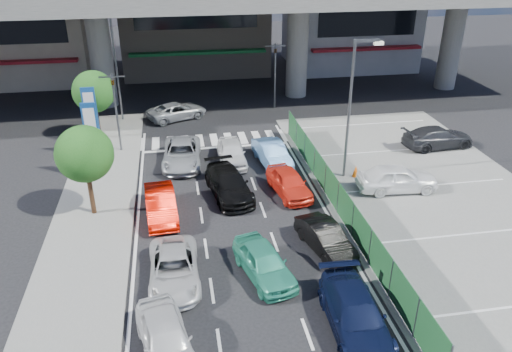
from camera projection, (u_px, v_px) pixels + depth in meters
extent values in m
plane|color=black|center=(241.00, 245.00, 23.12)|extent=(120.00, 120.00, 0.00)
cube|color=slate|center=(440.00, 204.00, 26.52)|extent=(12.00, 28.00, 0.06)
cube|color=slate|center=(95.00, 213.00, 25.57)|extent=(4.00, 30.00, 0.12)
cylinder|color=slate|center=(101.00, 57.00, 39.53)|extent=(1.80, 1.80, 8.00)
cylinder|color=slate|center=(297.00, 49.00, 41.93)|extent=(1.80, 1.80, 8.00)
cylinder|color=slate|center=(451.00, 44.00, 44.03)|extent=(1.80, 1.80, 8.00)
cube|color=gray|center=(19.00, 8.00, 46.02)|extent=(12.00, 10.00, 13.00)
cube|color=maroon|center=(14.00, 61.00, 43.18)|extent=(10.80, 1.60, 0.25)
cube|color=black|center=(3.00, 9.00, 41.31)|extent=(9.60, 0.10, 5.85)
cube|color=#156A30|center=(198.00, 52.00, 46.47)|extent=(12.60, 1.60, 0.25)
cube|color=gray|center=(350.00, 6.00, 51.05)|extent=(12.00, 10.00, 12.00)
cube|color=maroon|center=(365.00, 48.00, 47.99)|extent=(10.80, 1.60, 0.25)
cube|color=black|center=(369.00, 6.00, 46.36)|extent=(9.60, 0.10, 5.40)
cylinder|color=#595B60|center=(117.00, 114.00, 31.61)|extent=(0.14, 0.14, 5.20)
cube|color=#595B60|center=(112.00, 77.00, 30.53)|extent=(1.60, 0.08, 0.08)
imported|color=black|center=(112.00, 82.00, 30.67)|extent=(0.26, 1.24, 0.50)
cylinder|color=#595B60|center=(275.00, 76.00, 39.53)|extent=(0.14, 0.14, 5.20)
cube|color=#595B60|center=(276.00, 46.00, 38.46)|extent=(1.60, 0.08, 0.08)
imported|color=black|center=(275.00, 50.00, 38.60)|extent=(0.26, 1.24, 0.50)
cylinder|color=#595B60|center=(349.00, 112.00, 27.67)|extent=(0.16, 0.16, 8.00)
cube|color=#595B60|center=(366.00, 41.00, 26.02)|extent=(1.40, 0.15, 0.15)
cube|color=silver|center=(379.00, 43.00, 26.19)|extent=(0.50, 0.22, 0.18)
cylinder|color=#595B60|center=(117.00, 69.00, 36.22)|extent=(0.16, 0.16, 8.00)
cube|color=#595B60|center=(118.00, 13.00, 34.57)|extent=(1.40, 0.15, 0.15)
cube|color=silver|center=(129.00, 15.00, 34.74)|extent=(0.50, 0.22, 0.18)
cylinder|color=#595B60|center=(97.00, 163.00, 28.60)|extent=(0.10, 0.10, 2.20)
cube|color=navy|center=(91.00, 129.00, 27.66)|extent=(0.80, 0.12, 3.00)
cube|color=white|center=(91.00, 129.00, 27.60)|extent=(0.60, 0.02, 2.40)
cylinder|color=#595B60|center=(95.00, 143.00, 31.18)|extent=(0.10, 0.10, 2.20)
cube|color=navy|center=(90.00, 111.00, 30.25)|extent=(0.80, 0.12, 3.00)
cube|color=white|center=(90.00, 112.00, 30.18)|extent=(0.60, 0.02, 2.40)
cylinder|color=#382314|center=(91.00, 194.00, 25.06)|extent=(0.24, 0.24, 2.40)
sphere|color=#184D16|center=(85.00, 154.00, 24.07)|extent=(2.80, 2.80, 2.80)
cylinder|color=#382314|center=(98.00, 123.00, 34.20)|extent=(0.24, 0.24, 2.40)
sphere|color=#184D16|center=(93.00, 92.00, 33.21)|extent=(2.80, 2.80, 2.80)
imported|color=silver|center=(166.00, 338.00, 16.95)|extent=(2.46, 4.30, 1.38)
imported|color=black|center=(355.00, 314.00, 18.00)|extent=(2.10, 4.82, 1.38)
imported|color=silver|center=(174.00, 269.00, 20.52)|extent=(2.05, 4.43, 1.23)
imported|color=teal|center=(264.00, 262.00, 20.80)|extent=(2.53, 4.26, 1.36)
imported|color=black|center=(325.00, 238.00, 22.52)|extent=(2.17, 3.99, 1.25)
imported|color=red|center=(161.00, 204.00, 25.13)|extent=(1.77, 4.29, 1.38)
imported|color=black|center=(229.00, 184.00, 27.14)|extent=(2.62, 4.99, 1.38)
imported|color=red|center=(289.00, 183.00, 27.32)|extent=(2.20, 4.16, 1.35)
imported|color=#9EA2A5|center=(182.00, 154.00, 30.76)|extent=(2.59, 5.07, 1.37)
imported|color=silver|center=(232.00, 152.00, 30.92)|extent=(1.70, 4.08, 1.38)
imported|color=#5383BA|center=(272.00, 154.00, 30.76)|extent=(2.03, 4.33, 1.37)
imported|color=#9DA0A5|center=(177.00, 111.00, 38.08)|extent=(4.96, 3.71, 1.25)
imported|color=white|center=(397.00, 178.00, 27.51)|extent=(4.54, 2.08, 1.51)
imported|color=#292A2E|center=(438.00, 137.00, 33.01)|extent=(4.91, 2.32, 1.38)
cone|color=#F6600D|center=(356.00, 171.00, 29.20)|extent=(0.44, 0.44, 0.71)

